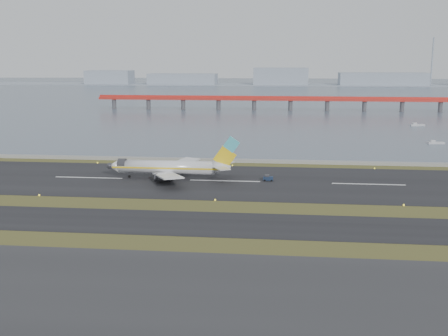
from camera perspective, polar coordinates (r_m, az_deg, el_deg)
The scene contains 12 objects.
ground at distance 130.48m, azimuth -1.31°, elevation -4.17°, with size 1000.00×1000.00×0.00m, color #324317.
apron_strip at distance 79.51m, azimuth -6.67°, elevation -14.55°, with size 1000.00×50.00×0.10m, color #2A292C.
taxiway_strip at distance 119.04m, azimuth -2.07°, elevation -5.66°, with size 1000.00×18.00×0.10m, color black.
runway_strip at distance 159.40m, azimuth 0.10°, elevation -1.33°, with size 1000.00×45.00×0.10m, color black.
seawall at distance 188.58m, azimuth 1.07°, elevation 0.76°, with size 1000.00×2.50×1.00m, color gray.
bay_water at distance 586.01m, azimuth 4.63°, elevation 7.71°, with size 1400.00×800.00×1.30m, color #465365.
red_pier at distance 375.76m, azimuth 6.78°, elevation 6.90°, with size 260.00×5.00×10.20m.
far_shoreline at distance 745.31m, azimuth 6.06°, elevation 8.87°, with size 1400.00×80.00×60.50m.
airliner at distance 162.26m, azimuth -5.37°, elevation 0.07°, with size 38.52×32.89×12.80m.
pushback_tug at distance 159.77m, azimuth 4.49°, elevation -1.03°, with size 2.82×1.70×1.79m.
workboat_near at distance 244.37m, azimuth 20.69°, elevation 2.42°, with size 6.70×2.76×1.58m.
workboat_far at distance 305.93m, azimuth 19.02°, elevation 4.16°, with size 7.47×3.38×1.75m.
Camera 1 is at (16.61, -124.77, 34.38)m, focal length 45.00 mm.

